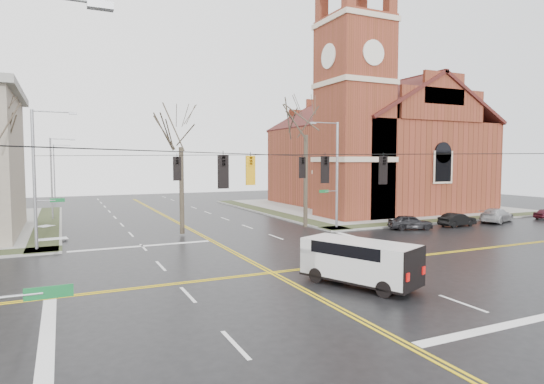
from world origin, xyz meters
name	(u,v)px	position (x,y,z in m)	size (l,w,h in m)	color
ground	(272,273)	(0.00, 0.00, 0.00)	(120.00, 120.00, 0.00)	black
sidewalks	(272,271)	(0.00, 0.00, 0.08)	(80.00, 80.00, 0.17)	gray
road_markings	(272,273)	(0.00, 0.00, 0.01)	(100.00, 100.00, 0.01)	gold
church	(369,140)	(24.76, 24.78, 8.43)	(24.28, 27.48, 27.50)	brown
signal_pole_ne	(335,172)	(11.32, 11.50, 4.95)	(2.75, 0.22, 9.00)	gray
signal_pole_nw	(37,175)	(-11.32, 11.50, 4.95)	(2.75, 0.22, 9.00)	gray
span_wires	(272,155)	(0.00, 0.00, 6.20)	(23.02, 23.02, 0.03)	black
traffic_signals	(277,169)	(0.00, -0.67, 5.45)	(8.21, 8.26, 1.30)	black
streetlight_north_a	(53,175)	(-10.65, 28.00, 4.47)	(2.30, 0.20, 8.00)	gray
streetlight_north_b	(55,171)	(-10.65, 48.00, 4.47)	(2.30, 0.20, 8.00)	gray
cargo_van	(355,259)	(2.64, -3.75, 1.25)	(4.18, 5.90, 2.11)	silver
parked_car_a	(410,222)	(17.04, 8.56, 0.63)	(1.50, 3.72, 1.27)	black
parked_car_b	(457,220)	(22.16, 8.25, 0.60)	(1.27, 3.65, 1.20)	black
parked_car_c	(496,215)	(27.72, 8.68, 0.68)	(1.90, 4.67, 1.35)	#AEAEB0
tree_nw_near	(181,141)	(-1.42, 13.68, 7.39)	(4.00, 4.00, 10.19)	#312A1F
tree_ne	(306,129)	(9.22, 12.92, 8.61)	(4.00, 4.00, 11.91)	#312A1F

